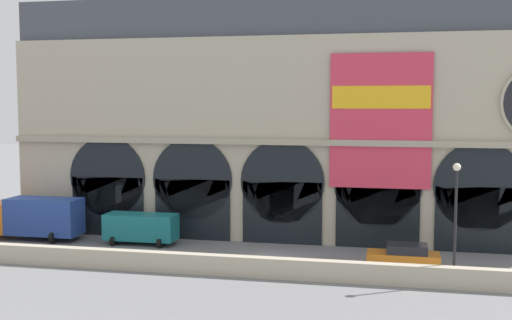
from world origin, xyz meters
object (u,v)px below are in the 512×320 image
Objects in this scene: box_truck_west at (33,217)px; street_lamp_quayside at (456,207)px; van_midwest at (141,227)px; car_mideast at (404,256)px.

street_lamp_quayside is (29.79, -5.91, 2.71)m from box_truck_west.
van_midwest is 18.85m from car_mideast.
van_midwest is 22.36m from street_lamp_quayside.
street_lamp_quayside reaches higher than car_mideast.
box_truck_west is 8.52m from van_midwest.
van_midwest is (8.51, 0.17, -0.45)m from box_truck_west.
box_truck_west is at bearing 173.78° from car_mideast.
van_midwest is at bearing 164.06° from street_lamp_quayside.
street_lamp_quayside is at bearing -47.59° from car_mideast.
street_lamp_quayside is at bearing -15.94° from van_midwest.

